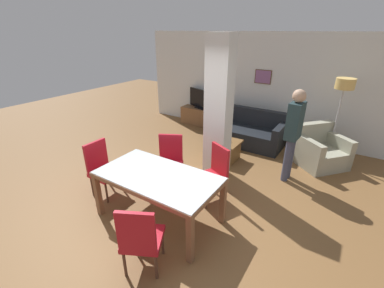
{
  "coord_description": "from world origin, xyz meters",
  "views": [
    {
      "loc": [
        2.19,
        -2.46,
        2.73
      ],
      "look_at": [
        0.0,
        0.93,
        0.93
      ],
      "focal_mm": 24.0,
      "sensor_mm": 36.0,
      "label": 1
    }
  ],
  "objects_px": {
    "dining_chair_far_right": "(214,172)",
    "coffee_table": "(224,150)",
    "dining_chair_near_right": "(141,237)",
    "bottle": "(225,135)",
    "dining_chair_far_left": "(170,160)",
    "dining_table": "(158,183)",
    "floor_lamp": "(343,92)",
    "armchair": "(320,152)",
    "standing_person": "(293,130)",
    "tv_screen": "(201,99)",
    "tv_stand": "(200,117)",
    "sofa": "(245,132)",
    "dining_chair_head_left": "(102,167)"
  },
  "relations": [
    {
      "from": "dining_chair_far_right",
      "to": "coffee_table",
      "type": "distance_m",
      "value": 1.57
    },
    {
      "from": "dining_chair_near_right",
      "to": "bottle",
      "type": "xyz_separation_m",
      "value": [
        -0.54,
        3.33,
        0.02
      ]
    },
    {
      "from": "dining_chair_far_right",
      "to": "dining_chair_far_left",
      "type": "bearing_deg",
      "value": 28.91
    },
    {
      "from": "dining_chair_far_left",
      "to": "coffee_table",
      "type": "bearing_deg",
      "value": -131.42
    },
    {
      "from": "dining_table",
      "to": "dining_chair_far_right",
      "type": "xyz_separation_m",
      "value": [
        0.45,
        0.92,
        -0.11
      ]
    },
    {
      "from": "coffee_table",
      "to": "floor_lamp",
      "type": "distance_m",
      "value": 2.76
    },
    {
      "from": "armchair",
      "to": "standing_person",
      "type": "bearing_deg",
      "value": 16.59
    },
    {
      "from": "dining_chair_far_right",
      "to": "tv_screen",
      "type": "bearing_deg",
      "value": -29.46
    },
    {
      "from": "coffee_table",
      "to": "dining_table",
      "type": "bearing_deg",
      "value": -88.26
    },
    {
      "from": "armchair",
      "to": "tv_screen",
      "type": "xyz_separation_m",
      "value": [
        -3.52,
        0.8,
        0.51
      ]
    },
    {
      "from": "bottle",
      "to": "tv_stand",
      "type": "height_order",
      "value": "bottle"
    },
    {
      "from": "dining_chair_far_left",
      "to": "dining_table",
      "type": "bearing_deg",
      "value": 90.0
    },
    {
      "from": "dining_chair_far_left",
      "to": "standing_person",
      "type": "relative_size",
      "value": 0.55
    },
    {
      "from": "tv_stand",
      "to": "coffee_table",
      "type": "bearing_deg",
      "value": -45.87
    },
    {
      "from": "sofa",
      "to": "dining_table",
      "type": "bearing_deg",
      "value": 90.32
    },
    {
      "from": "sofa",
      "to": "floor_lamp",
      "type": "height_order",
      "value": "floor_lamp"
    },
    {
      "from": "dining_table",
      "to": "dining_chair_head_left",
      "type": "xyz_separation_m",
      "value": [
        -1.28,
        0.0,
        -0.11
      ]
    },
    {
      "from": "dining_chair_far_right",
      "to": "tv_stand",
      "type": "xyz_separation_m",
      "value": [
        -2.17,
        3.15,
        -0.26
      ]
    },
    {
      "from": "sofa",
      "to": "armchair",
      "type": "relative_size",
      "value": 1.56
    },
    {
      "from": "tv_screen",
      "to": "standing_person",
      "type": "bearing_deg",
      "value": 167.87
    },
    {
      "from": "bottle",
      "to": "standing_person",
      "type": "distance_m",
      "value": 1.55
    },
    {
      "from": "dining_chair_near_right",
      "to": "dining_chair_far_right",
      "type": "bearing_deg",
      "value": 62.6
    },
    {
      "from": "standing_person",
      "to": "dining_chair_far_left",
      "type": "bearing_deg",
      "value": 131.45
    },
    {
      "from": "tv_stand",
      "to": "tv_screen",
      "type": "xyz_separation_m",
      "value": [
        -0.0,
        0.0,
        0.54
      ]
    },
    {
      "from": "sofa",
      "to": "dining_chair_far_right",
      "type": "bearing_deg",
      "value": 100.2
    },
    {
      "from": "bottle",
      "to": "tv_stand",
      "type": "xyz_separation_m",
      "value": [
        -1.63,
        1.61,
        -0.28
      ]
    },
    {
      "from": "dining_chair_far_right",
      "to": "armchair",
      "type": "distance_m",
      "value": 2.72
    },
    {
      "from": "coffee_table",
      "to": "tv_stand",
      "type": "distance_m",
      "value": 2.37
    },
    {
      "from": "dining_chair_near_right",
      "to": "coffee_table",
      "type": "distance_m",
      "value": 3.29
    },
    {
      "from": "dining_table",
      "to": "coffee_table",
      "type": "xyz_separation_m",
      "value": [
        -0.07,
        2.37,
        -0.4
      ]
    },
    {
      "from": "armchair",
      "to": "tv_screen",
      "type": "bearing_deg",
      "value": -62.42
    },
    {
      "from": "dining_chair_head_left",
      "to": "armchair",
      "type": "distance_m",
      "value": 4.49
    },
    {
      "from": "sofa",
      "to": "tv_stand",
      "type": "xyz_separation_m",
      "value": [
        -1.7,
        0.55,
        -0.03
      ]
    },
    {
      "from": "dining_chair_head_left",
      "to": "tv_stand",
      "type": "relative_size",
      "value": 0.8
    },
    {
      "from": "dining_table",
      "to": "dining_chair_near_right",
      "type": "bearing_deg",
      "value": -62.54
    },
    {
      "from": "armchair",
      "to": "bottle",
      "type": "relative_size",
      "value": 4.67
    },
    {
      "from": "tv_stand",
      "to": "dining_table",
      "type": "bearing_deg",
      "value": -67.09
    },
    {
      "from": "dining_chair_near_right",
      "to": "sofa",
      "type": "height_order",
      "value": "dining_chair_near_right"
    },
    {
      "from": "dining_table",
      "to": "dining_chair_head_left",
      "type": "bearing_deg",
      "value": 180.0
    },
    {
      "from": "sofa",
      "to": "coffee_table",
      "type": "bearing_deg",
      "value": 87.37
    },
    {
      "from": "dining_table",
      "to": "bottle",
      "type": "height_order",
      "value": "dining_table"
    },
    {
      "from": "dining_chair_far_left",
      "to": "tv_stand",
      "type": "relative_size",
      "value": 0.8
    },
    {
      "from": "dining_table",
      "to": "bottle",
      "type": "xyz_separation_m",
      "value": [
        -0.09,
        2.46,
        -0.08
      ]
    },
    {
      "from": "tv_stand",
      "to": "floor_lamp",
      "type": "height_order",
      "value": "floor_lamp"
    },
    {
      "from": "armchair",
      "to": "tv_screen",
      "type": "height_order",
      "value": "tv_screen"
    },
    {
      "from": "dining_chair_head_left",
      "to": "floor_lamp",
      "type": "height_order",
      "value": "floor_lamp"
    },
    {
      "from": "floor_lamp",
      "to": "standing_person",
      "type": "relative_size",
      "value": 1.02
    },
    {
      "from": "dining_chair_head_left",
      "to": "dining_table",
      "type": "bearing_deg",
      "value": 90.0
    },
    {
      "from": "dining_chair_near_right",
      "to": "floor_lamp",
      "type": "bearing_deg",
      "value": 44.3
    },
    {
      "from": "coffee_table",
      "to": "tv_screen",
      "type": "height_order",
      "value": "tv_screen"
    }
  ]
}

